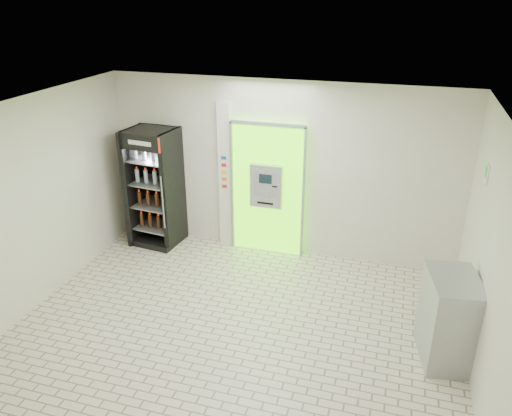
% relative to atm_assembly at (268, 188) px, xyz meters
% --- Properties ---
extents(ground, '(6.00, 6.00, 0.00)m').
position_rel_atm_assembly_xyz_m(ground, '(0.20, -2.41, -1.17)').
color(ground, beige).
rests_on(ground, ground).
extents(room_shell, '(6.00, 6.00, 6.00)m').
position_rel_atm_assembly_xyz_m(room_shell, '(0.20, -2.41, 0.67)').
color(room_shell, silver).
rests_on(room_shell, ground).
extents(atm_assembly, '(1.30, 0.24, 2.33)m').
position_rel_atm_assembly_xyz_m(atm_assembly, '(0.00, 0.00, 0.00)').
color(atm_assembly, '#5AF308').
rests_on(atm_assembly, ground).
extents(pillar, '(0.22, 0.11, 2.60)m').
position_rel_atm_assembly_xyz_m(pillar, '(-0.78, 0.04, 0.13)').
color(pillar, silver).
rests_on(pillar, ground).
extents(beverage_cooler, '(0.87, 0.81, 2.12)m').
position_rel_atm_assembly_xyz_m(beverage_cooler, '(-2.00, -0.27, -0.15)').
color(beverage_cooler, black).
rests_on(beverage_cooler, ground).
extents(steel_cabinet, '(0.73, 0.95, 1.15)m').
position_rel_atm_assembly_xyz_m(steel_cabinet, '(2.90, -2.12, -0.60)').
color(steel_cabinet, '#9C9FA4').
rests_on(steel_cabinet, ground).
extents(exit_sign, '(0.02, 0.22, 0.26)m').
position_rel_atm_assembly_xyz_m(exit_sign, '(3.19, -1.01, 0.95)').
color(exit_sign, white).
rests_on(exit_sign, room_shell).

